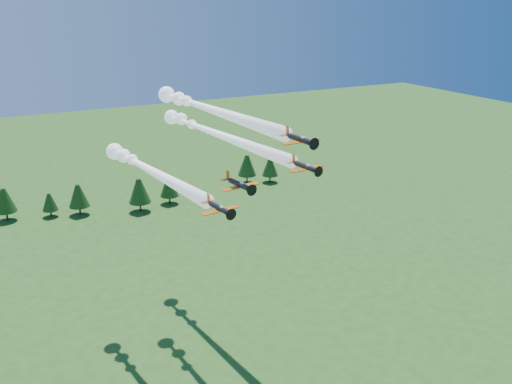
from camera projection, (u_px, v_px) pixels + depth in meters
name	position (u px, v px, depth m)	size (l,w,h in m)	color
plane_lead	(208.00, 108.00, 114.00)	(9.77, 55.13, 3.70)	black
plane_left	(147.00, 168.00, 113.90)	(11.13, 48.63, 3.70)	black
plane_right	(213.00, 132.00, 127.90)	(11.89, 59.37, 3.70)	black
plane_slot	(239.00, 184.00, 105.32)	(7.90, 8.60, 2.76)	black
treeline	(94.00, 192.00, 198.49)	(148.51, 20.39, 11.94)	#382314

